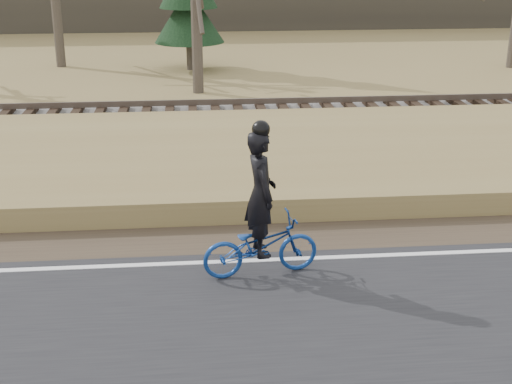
{
  "coord_description": "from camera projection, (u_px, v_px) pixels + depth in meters",
  "views": [
    {
      "loc": [
        -4.21,
        -9.9,
        4.92
      ],
      "look_at": [
        -3.26,
        0.5,
        1.1
      ],
      "focal_mm": 50.0,
      "sensor_mm": 36.0,
      "label": 1
    }
  ],
  "objects": [
    {
      "name": "embankment",
      "position": [
        392.0,
        167.0,
        15.16
      ],
      "size": [
        120.0,
        5.0,
        0.44
      ],
      "primitive_type": "cube",
      "color": "olive",
      "rests_on": "ground"
    },
    {
      "name": "railroad",
      "position": [
        354.0,
        110.0,
        18.61
      ],
      "size": [
        120.0,
        2.4,
        0.29
      ],
      "color": "black",
      "rests_on": "ballast"
    },
    {
      "name": "edge_line",
      "position": [
        459.0,
        252.0,
        11.47
      ],
      "size": [
        120.0,
        0.12,
        0.01
      ],
      "primitive_type": "cube",
      "color": "silver",
      "rests_on": "road"
    },
    {
      "name": "cyclist",
      "position": [
        261.0,
        226.0,
        10.5
      ],
      "size": [
        1.83,
        0.88,
        2.38
      ],
      "rotation": [
        0.0,
        0.0,
        1.73
      ],
      "color": "navy",
      "rests_on": "road"
    },
    {
      "name": "ballast",
      "position": [
        353.0,
        122.0,
        18.71
      ],
      "size": [
        120.0,
        3.0,
        0.45
      ],
      "primitive_type": "cube",
      "color": "slate",
      "rests_on": "ground"
    },
    {
      "name": "ground",
      "position": [
        463.0,
        261.0,
        11.31
      ],
      "size": [
        120.0,
        120.0,
        0.0
      ],
      "primitive_type": "plane",
      "color": "olive",
      "rests_on": "ground"
    },
    {
      "name": "shoulder",
      "position": [
        438.0,
        230.0,
        12.43
      ],
      "size": [
        120.0,
        1.6,
        0.04
      ],
      "primitive_type": "cube",
      "color": "#473A2B",
      "rests_on": "ground"
    }
  ]
}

